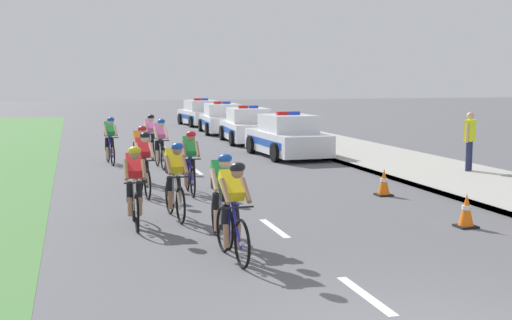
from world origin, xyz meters
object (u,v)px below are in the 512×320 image
Objects in this scene: cyclist_second at (222,196)px; police_car_third at (222,120)px; cyclist_eighth at (160,143)px; traffic_cone_far at (384,182)px; police_car_second at (248,127)px; police_car_furthest at (201,114)px; cyclist_third at (135,185)px; cyclist_ninth at (110,140)px; police_car_nearest at (287,137)px; spectator_closest at (470,137)px; cyclist_sixth at (190,161)px; traffic_cone_near at (466,211)px; cyclist_fifth at (143,163)px; cyclist_tenth at (150,136)px; cyclist_fourth at (175,179)px; cyclist_seventh at (141,153)px; cyclist_lead at (232,209)px.

police_car_third reaches higher than cyclist_second.
traffic_cone_far is (4.44, -6.27, -0.48)m from cyclist_eighth.
police_car_second is 10.99m from police_car_furthest.
cyclist_second is at bearing -51.19° from cyclist_third.
traffic_cone_far is (5.86, -7.70, -0.48)m from cyclist_ninth.
police_car_furthest is (0.00, 5.78, 0.00)m from police_car_third.
police_car_third is at bearing 77.63° from cyclist_second.
cyclist_second is at bearing -112.80° from police_car_nearest.
police_car_third is (-0.00, 10.68, 0.00)m from police_car_nearest.
police_car_second is 11.74m from spectator_closest.
cyclist_sixth is at bearing -76.53° from cyclist_ninth.
police_car_nearest is 6.98× the size of traffic_cone_near.
cyclist_eighth is at bearing -104.33° from police_car_furthest.
cyclist_ninth is (-0.42, 6.33, 0.00)m from cyclist_fifth.
cyclist_ninth and cyclist_tenth have the same top height.
cyclist_eighth is 0.39× the size of police_car_nearest.
police_car_furthest is at bearing 78.79° from cyclist_sixth.
police_car_nearest is (4.69, 1.92, -0.11)m from cyclist_eighth.
traffic_cone_far is (5.44, -1.37, -0.48)m from cyclist_fifth.
cyclist_fourth is 1.00× the size of cyclist_ninth.
cyclist_seventh is 8.76m from traffic_cone_near.
cyclist_fifth and cyclist_seventh have the same top height.
cyclist_seventh is at bearing -104.72° from police_car_furthest.
police_car_third is at bearing 75.13° from cyclist_fourth.
spectator_closest is at bearing 39.54° from cyclist_lead.
police_car_nearest is at bearing 88.50° from traffic_cone_near.
cyclist_lead is 12.34m from cyclist_ninth.
cyclist_fourth is 2.69× the size of traffic_cone_far.
cyclist_lead is at bearing -94.37° from cyclist_second.
police_car_nearest is (4.70, -0.65, -0.11)m from cyclist_tenth.
cyclist_lead reaches higher than traffic_cone_near.
cyclist_lead is 2.99m from cyclist_third.
cyclist_third is at bearing 128.81° from cyclist_second.
cyclist_sixth is 4.60m from traffic_cone_far.
cyclist_third is 3.26m from cyclist_fifth.
cyclist_fourth is 4.84m from cyclist_seventh.
police_car_nearest is 0.99× the size of police_car_third.
traffic_cone_far is (4.35, -1.40, -0.48)m from cyclist_sixth.
cyclist_seventh is 11.60m from police_car_second.
cyclist_tenth is at bearing 88.81° from cyclist_lead.
cyclist_fourth is at bearing 30.90° from cyclist_third.
cyclist_second is 2.69× the size of traffic_cone_near.
cyclist_lead and cyclist_ninth have the same top height.
cyclist_fifth is (-0.80, 4.84, 0.00)m from cyclist_second.
cyclist_third is 1.03× the size of spectator_closest.
cyclist_sixth is 6.55m from traffic_cone_near.
cyclist_lead is 13.72m from police_car_nearest.
cyclist_sixth is 8.28m from spectator_closest.
cyclist_lead is at bearing -85.91° from cyclist_seventh.
cyclist_eighth is at bearing 79.55° from cyclist_third.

